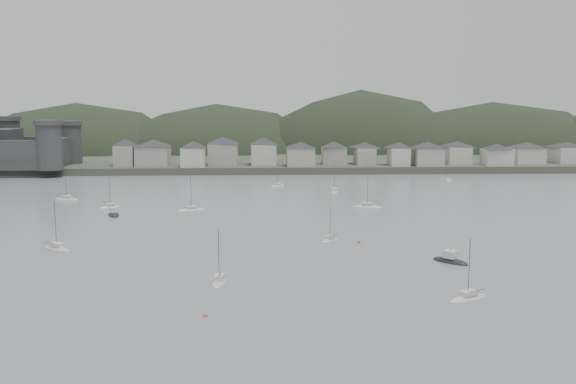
{
  "coord_description": "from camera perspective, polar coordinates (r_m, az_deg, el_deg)",
  "views": [
    {
      "loc": [
        -7.45,
        -92.56,
        29.26
      ],
      "look_at": [
        0.0,
        75.0,
        6.0
      ],
      "focal_mm": 39.56,
      "sensor_mm": 36.0,
      "label": 1
    }
  ],
  "objects": [
    {
      "name": "moored_fleet",
      "position": [
        165.04,
        -7.98,
        -2.33
      ],
      "size": [
        232.89,
        175.69,
        12.73
      ],
      "color": "beige",
      "rests_on": "ground"
    },
    {
      "name": "far_shore_land",
      "position": [
        388.63,
        -1.44,
        3.8
      ],
      "size": [
        900.0,
        250.0,
        3.0
      ],
      "primitive_type": "cube",
      "color": "#383D2D",
      "rests_on": "ground"
    },
    {
      "name": "forested_ridge",
      "position": [
        364.43,
        -0.6,
        1.51
      ],
      "size": [
        851.55,
        103.94,
        102.57
      ],
      "color": "black",
      "rests_on": "ground"
    },
    {
      "name": "waterfront_town",
      "position": [
        282.69,
        9.33,
        3.61
      ],
      "size": [
        451.48,
        28.46,
        12.92
      ],
      "color": "gray",
      "rests_on": "far_shore_land"
    },
    {
      "name": "motor_launch_near",
      "position": [
        122.82,
        14.38,
        -6.0
      ],
      "size": [
        6.91,
        7.34,
        3.78
      ],
      "rotation": [
        0.0,
        0.0,
        0.72
      ],
      "color": "black",
      "rests_on": "ground"
    },
    {
      "name": "motor_launch_far",
      "position": [
        174.44,
        -15.4,
        -1.95
      ],
      "size": [
        5.04,
        8.03,
        3.81
      ],
      "rotation": [
        0.0,
        0.0,
        3.47
      ],
      "color": "black",
      "rests_on": "ground"
    },
    {
      "name": "ground",
      "position": [
        97.36,
        1.99,
        -9.6
      ],
      "size": [
        900.0,
        900.0,
        0.0
      ],
      "primitive_type": "plane",
      "color": "slate",
      "rests_on": "ground"
    },
    {
      "name": "mooring_buoys",
      "position": [
        143.84,
        -4.09,
        -3.8
      ],
      "size": [
        155.14,
        113.39,
        0.7
      ],
      "color": "#C06040",
      "rests_on": "ground"
    }
  ]
}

